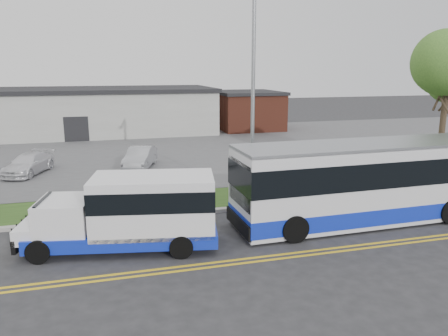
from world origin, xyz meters
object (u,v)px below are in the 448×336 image
object	(u,v)px
parked_car_b	(28,164)
shuttle_bus	(134,210)
streetlight_near	(254,89)
transit_bus	(374,181)
parked_car_a	(140,157)

from	to	relation	value
parked_car_b	shuttle_bus	bearing A→B (deg)	-46.90
streetlight_near	shuttle_bus	size ratio (longest dim) A/B	1.36
streetlight_near	transit_bus	world-z (taller)	streetlight_near
streetlight_near	parked_car_b	bearing A→B (deg)	144.95
streetlight_near	parked_car_b	xyz separation A→B (m)	(-11.15, 7.82, -4.54)
streetlight_near	shuttle_bus	distance (m)	8.46
shuttle_bus	transit_bus	distance (m)	9.69
transit_bus	parked_car_b	world-z (taller)	transit_bus
shuttle_bus	parked_car_a	xyz separation A→B (m)	(1.22, 12.32, -0.62)
streetlight_near	transit_bus	size ratio (longest dim) A/B	0.80
parked_car_b	parked_car_a	bearing A→B (deg)	19.01
shuttle_bus	transit_bus	bearing A→B (deg)	12.44
transit_bus	parked_car_b	size ratio (longest dim) A/B	2.90
parked_car_a	parked_car_b	distance (m)	6.45
shuttle_bus	parked_car_b	world-z (taller)	shuttle_bus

